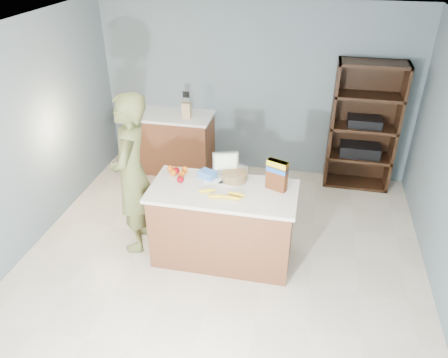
% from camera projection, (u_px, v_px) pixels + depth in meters
% --- Properties ---
extents(floor, '(4.50, 5.00, 0.02)m').
position_uv_depth(floor, '(217.00, 273.00, 4.78)').
color(floor, beige).
rests_on(floor, ground).
extents(walls, '(4.52, 5.02, 2.51)m').
position_uv_depth(walls, '(216.00, 136.00, 3.95)').
color(walls, slate).
rests_on(walls, ground).
extents(counter_peninsula, '(1.56, 0.76, 0.90)m').
position_uv_depth(counter_peninsula, '(223.00, 227.00, 4.83)').
color(counter_peninsula, brown).
rests_on(counter_peninsula, ground).
extents(back_cabinet, '(1.24, 0.62, 0.90)m').
position_uv_depth(back_cabinet, '(172.00, 142.00, 6.63)').
color(back_cabinet, brown).
rests_on(back_cabinet, ground).
extents(shelving_unit, '(0.90, 0.40, 1.80)m').
position_uv_depth(shelving_unit, '(363.00, 128.00, 6.05)').
color(shelving_unit, black).
rests_on(shelving_unit, ground).
extents(person, '(0.54, 0.74, 1.87)m').
position_uv_depth(person, '(132.00, 175.00, 4.79)').
color(person, brown).
rests_on(person, ground).
extents(knife_block, '(0.12, 0.10, 0.31)m').
position_uv_depth(knife_block, '(187.00, 110.00, 6.24)').
color(knife_block, tan).
rests_on(knife_block, back_cabinet).
extents(envelopes, '(0.41, 0.19, 0.00)m').
position_uv_depth(envelopes, '(221.00, 183.00, 4.70)').
color(envelopes, white).
rests_on(envelopes, counter_peninsula).
extents(bananas, '(0.51, 0.19, 0.04)m').
position_uv_depth(bananas, '(223.00, 195.00, 4.45)').
color(bananas, yellow).
rests_on(bananas, counter_peninsula).
extents(apples, '(0.18, 0.25, 0.08)m').
position_uv_depth(apples, '(178.00, 175.00, 4.77)').
color(apples, '#8E020C').
rests_on(apples, counter_peninsula).
extents(oranges, '(0.24, 0.18, 0.07)m').
position_uv_depth(oranges, '(177.00, 171.00, 4.85)').
color(oranges, orange).
rests_on(oranges, counter_peninsula).
extents(blue_carton, '(0.21, 0.18, 0.08)m').
position_uv_depth(blue_carton, '(208.00, 174.00, 4.78)').
color(blue_carton, blue).
rests_on(blue_carton, counter_peninsula).
extents(salad_bowl, '(0.30, 0.30, 0.13)m').
position_uv_depth(salad_bowl, '(234.00, 175.00, 4.73)').
color(salad_bowl, '#267219').
rests_on(salad_bowl, counter_peninsula).
extents(tv, '(0.28, 0.12, 0.28)m').
position_uv_depth(tv, '(225.00, 162.00, 4.77)').
color(tv, silver).
rests_on(tv, counter_peninsula).
extents(cereal_box, '(0.24, 0.16, 0.33)m').
position_uv_depth(cereal_box, '(277.00, 173.00, 4.49)').
color(cereal_box, '#592B14').
rests_on(cereal_box, counter_peninsula).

